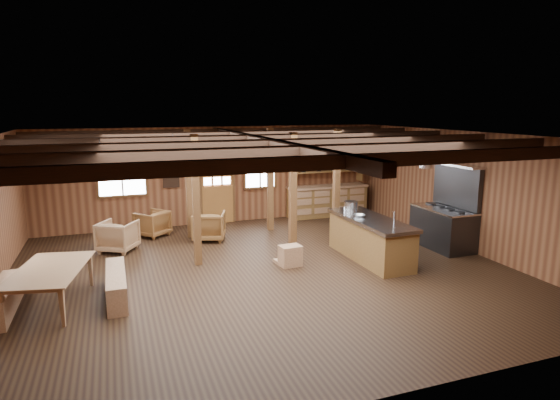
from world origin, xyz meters
name	(u,v)px	position (x,y,z in m)	size (l,w,h in m)	color
room	(265,206)	(0.00, 0.00, 1.40)	(10.04, 9.04, 2.84)	black
ceiling_joists	(261,141)	(0.00, 0.18, 2.68)	(9.80, 8.82, 0.18)	black
timber_posts	(259,188)	(0.52, 2.08, 1.40)	(3.95, 2.35, 2.80)	#452B13
back_door	(217,193)	(0.00, 4.45, 0.88)	(1.02, 0.08, 2.15)	brown
window_back_left	(122,173)	(-2.60, 4.46, 1.60)	(1.32, 0.06, 1.32)	white
window_back_right	(260,167)	(1.30, 4.46, 1.60)	(1.02, 0.06, 1.32)	white
notice_boards	(163,170)	(-1.50, 4.46, 1.64)	(1.08, 0.03, 0.90)	silver
back_counter	(327,197)	(3.40, 4.20, 0.60)	(2.55, 0.60, 2.45)	brown
pendant_lamps	(142,163)	(-2.25, 1.00, 2.25)	(1.86, 2.36, 0.66)	#2E2E30
pot_rack	(389,156)	(2.98, 0.20, 2.28)	(0.44, 3.00, 0.40)	#2E2E30
kitchen_island	(370,238)	(2.47, 0.03, 0.48)	(0.92, 2.51, 1.20)	brown
step_stool	(290,256)	(0.64, 0.21, 0.22)	(0.50, 0.36, 0.45)	brown
commercial_range	(445,221)	(4.65, 0.23, 0.65)	(0.85, 1.65, 2.04)	#2E2E30
dining_table	(54,287)	(-3.90, -0.33, 0.33)	(1.89, 1.05, 0.67)	#89603E
bench_wall	(4,299)	(-4.65, -0.33, 0.23)	(0.31, 1.68, 0.46)	brown
bench_aisle	(116,285)	(-2.89, -0.33, 0.24)	(0.33, 1.75, 0.48)	brown
armchair_a	(152,223)	(-1.93, 3.66, 0.34)	(0.72, 0.74, 0.67)	brown
armchair_b	(209,226)	(-0.60, 2.77, 0.37)	(0.78, 0.81, 0.73)	brown
armchair_c	(118,236)	(-2.81, 2.57, 0.36)	(0.77, 0.80, 0.73)	#8D6340
counter_pot	(351,206)	(2.48, 0.96, 1.04)	(0.33, 0.33, 0.20)	#B8BABF
bowl	(360,216)	(2.30, 0.22, 0.97)	(0.24, 0.24, 0.06)	silver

